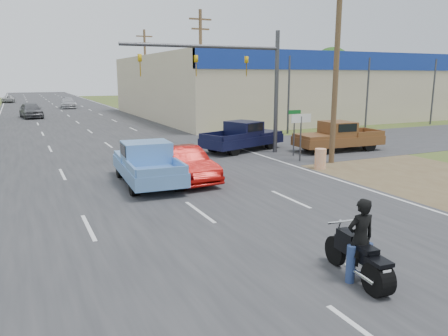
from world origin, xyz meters
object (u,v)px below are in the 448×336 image
brown_pickup (337,136)px  distant_car_grey (31,110)px  red_convertible (184,164)px  motorcycle (361,261)px  distant_car_silver (68,103)px  rider (360,243)px  distant_car_white (8,99)px  navy_pickup (244,136)px  blue_pickup (147,162)px

brown_pickup → distant_car_grey: bearing=30.4°
brown_pickup → red_convertible: bearing=110.0°
distant_car_grey → motorcycle: bearing=-90.4°
motorcycle → distant_car_silver: 59.01m
rider → brown_pickup: (10.83, 13.96, 0.00)m
distant_car_white → navy_pickup: bearing=104.9°
navy_pickup → brown_pickup: 5.62m
rider → distant_car_white: rider is taller
red_convertible → navy_pickup: navy_pickup is taller
rider → navy_pickup: rider is taller
motorcycle → distant_car_grey: bearing=102.7°
brown_pickup → rider: bearing=145.3°
blue_pickup → navy_pickup: 9.50m
distant_car_white → distant_car_grey: bearing=96.8°
red_convertible → blue_pickup: bearing=166.8°
brown_pickup → distant_car_white: brown_pickup is taller
motorcycle → blue_pickup: 11.06m
motorcycle → brown_pickup: size_ratio=0.42×
blue_pickup → navy_pickup: (7.62, 5.67, -0.00)m
brown_pickup → distant_car_white: 65.94m
red_convertible → distant_car_grey: (-5.00, 34.46, 0.11)m
brown_pickup → distant_car_white: size_ratio=1.27×
distant_car_white → rider: bearing=98.0°
blue_pickup → distant_car_grey: bearing=98.9°
motorcycle → rider: 0.39m
distant_car_grey → distant_car_silver: bearing=62.2°
distant_car_silver → red_convertible: bearing=-86.3°
motorcycle → rider: size_ratio=1.28×
distant_car_white → motorcycle: bearing=98.0°
distant_car_white → blue_pickup: bearing=97.4°
motorcycle → distant_car_silver: distant_car_silver is taller
navy_pickup → brown_pickup: (5.00, -2.56, 0.00)m
motorcycle → navy_pickup: navy_pickup is taller
red_convertible → motorcycle: red_convertible is taller
navy_pickup → rider: bearing=-38.5°
navy_pickup → distant_car_white: navy_pickup is taller
blue_pickup → distant_car_grey: blue_pickup is taller
rider → distant_car_silver: bearing=-83.9°
rider → navy_pickup: size_ratio=0.31×
red_convertible → brown_pickup: bearing=12.0°
navy_pickup → motorcycle: bearing=-38.5°
motorcycle → blue_pickup: size_ratio=0.42×
blue_pickup → red_convertible: bearing=-5.2°
distant_car_silver → distant_car_grey: bearing=-106.8°
red_convertible → navy_pickup: 8.44m
distant_car_white → red_convertible: bearing=98.7°
brown_pickup → blue_pickup: bearing=106.9°
navy_pickup → distant_car_grey: 30.61m
distant_car_grey → brown_pickup: bearing=-69.7°
brown_pickup → distant_car_silver: brown_pickup is taller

